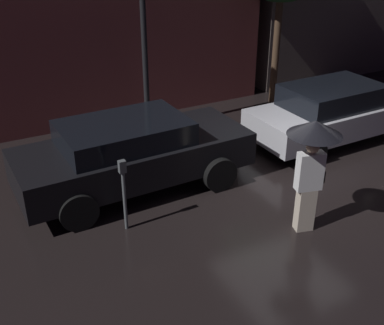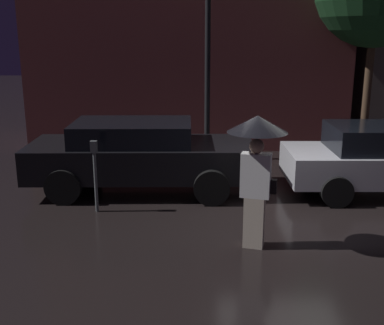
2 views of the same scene
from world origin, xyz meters
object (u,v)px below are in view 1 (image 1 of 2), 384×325
Objects in this scene: parked_car_black at (132,152)px; pedestrian_with_umbrella at (312,151)px; parking_meter at (124,188)px; parked_car_silver at (334,112)px.

parked_car_black is 3.57m from pedestrian_with_umbrella.
parking_meter is (-2.78, 1.49, -0.71)m from pedestrian_with_umbrella.
parked_car_black is 2.26× the size of pedestrian_with_umbrella.
pedestrian_with_umbrella reaches higher than parking_meter.
pedestrian_with_umbrella is at bearing -28.27° from parking_meter.
pedestrian_with_umbrella is (2.10, -2.79, 0.75)m from parked_car_black.
parking_meter is at bearing -119.02° from parked_car_black.
parked_car_black reaches higher than parking_meter.
parked_car_black is 1.07× the size of parked_car_silver.
pedestrian_with_umbrella reaches higher than parked_car_silver.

